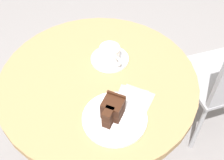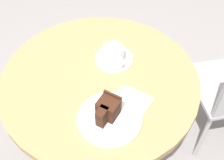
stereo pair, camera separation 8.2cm
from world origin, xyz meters
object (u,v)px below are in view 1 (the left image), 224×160
at_px(coffee_cup, 110,53).
at_px(teaspoon, 122,62).
at_px(saucer, 110,59).
at_px(fork, 133,116).
at_px(cake_slice, 112,109).
at_px(napkin, 133,99).
at_px(cake_plate, 115,118).

relative_size(coffee_cup, teaspoon, 1.41).
relative_size(saucer, fork, 1.03).
bearing_deg(coffee_cup, saucer, 150.35).
xyz_separation_m(cake_slice, napkin, (-0.02, 0.11, -0.05)).
distance_m(coffee_cup, teaspoon, 0.06).
xyz_separation_m(saucer, cake_slice, (0.25, -0.16, 0.04)).
distance_m(saucer, fork, 0.31).
bearing_deg(fork, teaspoon, 144.97).
relative_size(cake_plate, napkin, 1.34).
bearing_deg(cake_slice, coffee_cup, 146.77).
relative_size(cake_slice, fork, 0.70).
height_order(cake_plate, cake_slice, cake_slice).
bearing_deg(fork, coffee_cup, 154.26).
relative_size(saucer, coffee_cup, 1.42).
distance_m(coffee_cup, cake_slice, 0.29).
height_order(coffee_cup, cake_plate, coffee_cup).
bearing_deg(coffee_cup, teaspoon, 38.78).
xyz_separation_m(coffee_cup, cake_plate, (0.25, -0.16, -0.04)).
height_order(teaspoon, cake_slice, cake_slice).
distance_m(teaspoon, cake_slice, 0.28).
xyz_separation_m(coffee_cup, cake_slice, (0.24, -0.16, 0.01)).
distance_m(fork, napkin, 0.08).
bearing_deg(coffee_cup, fork, -19.49).
relative_size(coffee_cup, napkin, 0.66).
xyz_separation_m(teaspoon, fork, (0.24, -0.13, 0.00)).
distance_m(saucer, coffee_cup, 0.04).
bearing_deg(cake_slice, saucer, 146.87).
bearing_deg(coffee_cup, cake_slice, -33.23).
bearing_deg(cake_plate, cake_slice, -172.84).
distance_m(cake_plate, fork, 0.06).
bearing_deg(cake_slice, fork, 52.09).
bearing_deg(coffee_cup, cake_plate, -31.71).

